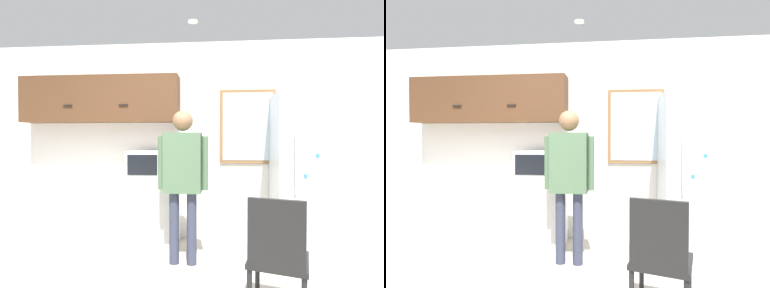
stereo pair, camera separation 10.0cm
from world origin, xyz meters
The scene contains 9 objects.
back_wall centered at (0.00, 2.04, 1.35)m, with size 6.00×0.06×2.70m.
counter centered at (-1.13, 1.73, 0.45)m, with size 2.13×0.55×0.90m.
upper_cabinets centered at (-1.13, 1.84, 1.91)m, with size 2.13×0.35×0.61m.
microwave centered at (-0.43, 1.72, 1.06)m, with size 0.54×0.42×0.32m.
person centered at (0.07, 1.17, 1.03)m, with size 0.56×0.23×1.69m.
refrigerator centered at (1.51, 1.64, 0.96)m, with size 0.76×0.75×1.92m.
chair centered at (0.91, 0.21, 0.52)m, with size 0.55×0.55×0.95m.
window centered at (0.85, 1.99, 1.55)m, with size 0.74×0.05×0.99m.
ceiling_light centered at (0.18, 1.23, 2.68)m, with size 0.11×0.11×0.01m.
Camera 2 is at (0.57, -2.08, 1.40)m, focal length 28.00 mm.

